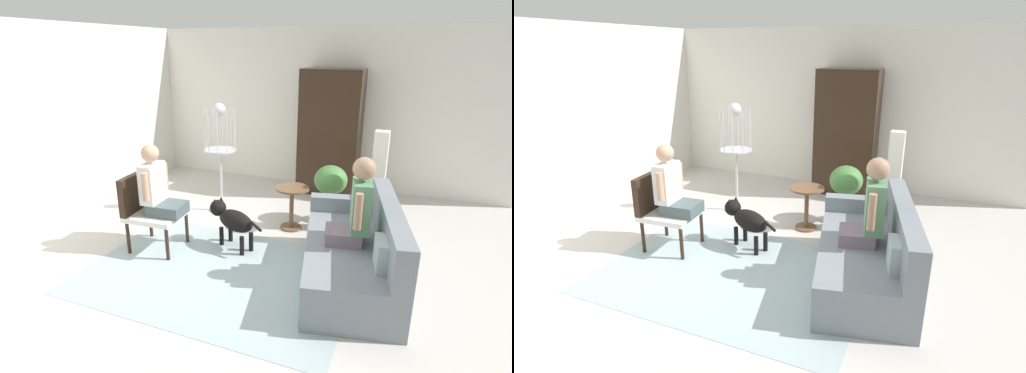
# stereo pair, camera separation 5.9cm
# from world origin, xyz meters

# --- Properties ---
(ground_plane) EXTENTS (7.85, 7.85, 0.00)m
(ground_plane) POSITION_xyz_m (0.00, 0.00, 0.00)
(ground_plane) COLOR beige
(back_wall) EXTENTS (6.52, 0.12, 2.73)m
(back_wall) POSITION_xyz_m (0.00, 3.33, 1.36)
(back_wall) COLOR silver
(back_wall) RESTS_ON ground
(left_wall) EXTENTS (0.12, 7.14, 2.73)m
(left_wall) POSITION_xyz_m (-3.02, 0.30, 1.36)
(left_wall) COLOR silver
(left_wall) RESTS_ON ground
(area_rug) EXTENTS (2.92, 2.07, 0.01)m
(area_rug) POSITION_xyz_m (-0.13, -0.22, 0.00)
(area_rug) COLOR #9EB2B7
(area_rug) RESTS_ON ground
(couch) EXTENTS (1.30, 2.05, 0.88)m
(couch) POSITION_xyz_m (1.28, 0.22, 0.31)
(couch) COLOR slate
(couch) RESTS_ON ground
(armchair) EXTENTS (0.67, 0.64, 0.94)m
(armchair) POSITION_xyz_m (-1.23, 0.04, 0.55)
(armchair) COLOR black
(armchair) RESTS_ON ground
(person_on_couch) EXTENTS (0.49, 0.49, 0.92)m
(person_on_couch) POSITION_xyz_m (1.25, 0.20, 0.85)
(person_on_couch) COLOR slate
(person_on_armchair) EXTENTS (0.50, 0.50, 0.85)m
(person_on_armchair) POSITION_xyz_m (-1.06, 0.05, 0.81)
(person_on_armchair) COLOR #49585B
(round_end_table) EXTENTS (0.47, 0.47, 0.60)m
(round_end_table) POSITION_xyz_m (0.25, 1.23, 0.38)
(round_end_table) COLOR brown
(round_end_table) RESTS_ON ground
(dog) EXTENTS (0.83, 0.46, 0.58)m
(dog) POSITION_xyz_m (-0.27, 0.43, 0.37)
(dog) COLOR black
(dog) RESTS_ON ground
(bird_cage_stand) EXTENTS (0.48, 0.48, 1.64)m
(bird_cage_stand) POSITION_xyz_m (-0.94, 1.46, 0.96)
(bird_cage_stand) COLOR silver
(bird_cage_stand) RESTS_ON ground
(potted_plant) EXTENTS (0.46, 0.46, 0.82)m
(potted_plant) POSITION_xyz_m (0.67, 1.70, 0.53)
(potted_plant) COLOR beige
(potted_plant) RESTS_ON ground
(column_lamp) EXTENTS (0.20, 0.20, 1.38)m
(column_lamp) POSITION_xyz_m (1.32, 1.61, 0.68)
(column_lamp) COLOR #4C4742
(column_lamp) RESTS_ON ground
(armoire_cabinet) EXTENTS (0.98, 0.56, 2.07)m
(armoire_cabinet) POSITION_xyz_m (0.37, 2.92, 1.04)
(armoire_cabinet) COLOR black
(armoire_cabinet) RESTS_ON ground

